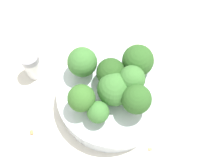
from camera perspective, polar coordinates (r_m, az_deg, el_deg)
name	(u,v)px	position (r m, az deg, el deg)	size (l,w,h in m)	color
ground_plane	(112,101)	(0.54, 0.00, -3.19)	(3.00, 3.00, 0.00)	silver
bowl	(112,97)	(0.52, 0.00, -2.38)	(0.18, 0.18, 0.04)	silver
broccoli_floret_0	(114,89)	(0.48, 0.43, -0.96)	(0.05, 0.05, 0.06)	#7A9E5B
broccoli_floret_1	(82,99)	(0.47, -5.59, -2.68)	(0.04, 0.04, 0.06)	#8EB770
broccoli_floret_2	(82,62)	(0.49, -5.44, 3.97)	(0.05, 0.05, 0.06)	#7A9E5B
broccoli_floret_3	(132,79)	(0.48, 3.62, 0.85)	(0.04, 0.04, 0.06)	#8EB770
broccoli_floret_4	(98,112)	(0.47, -2.57, -5.21)	(0.03, 0.03, 0.04)	#7A9E5B
broccoli_floret_5	(137,100)	(0.46, 4.51, -2.90)	(0.05, 0.05, 0.06)	#8EB770
broccoli_floret_6	(111,73)	(0.49, -0.23, 2.05)	(0.05, 0.05, 0.05)	#84AD66
broccoli_floret_7	(138,61)	(0.50, 4.76, 4.28)	(0.05, 0.05, 0.05)	#84AD66
pepper_shaker	(32,65)	(0.56, -14.41, 3.47)	(0.03, 0.03, 0.06)	silver
almond_crumb_0	(31,132)	(0.54, -14.52, -8.53)	(0.01, 0.01, 0.01)	#AD7F4C
almond_crumb_1	(150,149)	(0.52, 6.99, -11.66)	(0.01, 0.00, 0.01)	tan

